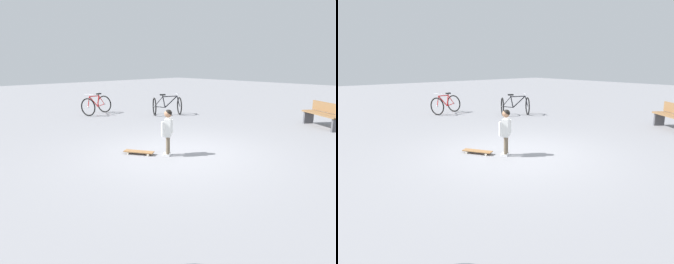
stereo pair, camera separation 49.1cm
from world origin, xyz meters
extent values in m
plane|color=gray|center=(0.00, 0.00, 0.00)|extent=(50.00, 50.00, 0.00)
cylinder|color=brown|center=(0.03, 0.34, 0.24)|extent=(0.08, 0.08, 0.42)
cube|color=white|center=(0.06, 0.36, 0.03)|extent=(0.17, 0.16, 0.05)
cylinder|color=brown|center=(0.10, 0.26, 0.24)|extent=(0.08, 0.08, 0.42)
cube|color=white|center=(0.13, 0.27, 0.03)|extent=(0.17, 0.16, 0.05)
cube|color=white|center=(0.07, 0.30, 0.65)|extent=(0.26, 0.27, 0.40)
cylinder|color=white|center=(0.05, 0.48, 0.65)|extent=(0.06, 0.06, 0.32)
cylinder|color=white|center=(0.12, 0.14, 0.65)|extent=(0.06, 0.06, 0.32)
sphere|color=#9E7051|center=(0.07, 0.30, 0.96)|extent=(0.17, 0.17, 0.17)
sphere|color=black|center=(0.06, 0.29, 0.98)|extent=(0.16, 0.16, 0.16)
cube|color=olive|center=(0.60, 0.73, 0.07)|extent=(0.70, 0.53, 0.02)
cube|color=#B7B7BC|center=(0.81, 0.86, 0.05)|extent=(0.08, 0.11, 0.02)
cube|color=#B7B7BC|center=(0.39, 0.60, 0.05)|extent=(0.08, 0.11, 0.02)
cylinder|color=beige|center=(0.77, 0.92, 0.03)|extent=(0.06, 0.05, 0.06)
cylinder|color=beige|center=(0.84, 0.79, 0.03)|extent=(0.06, 0.05, 0.06)
cylinder|color=beige|center=(0.35, 0.66, 0.03)|extent=(0.06, 0.05, 0.06)
cylinder|color=beige|center=(0.42, 0.54, 0.03)|extent=(0.06, 0.05, 0.06)
torus|color=black|center=(3.83, -3.87, 0.36)|extent=(0.63, 0.41, 0.71)
torus|color=black|center=(4.36, -3.00, 0.36)|extent=(0.63, 0.41, 0.71)
cylinder|color=#B7B7BC|center=(3.83, -3.87, 0.36)|extent=(0.08, 0.08, 0.06)
cylinder|color=#B7B7BC|center=(4.36, -3.00, 0.36)|extent=(0.08, 0.08, 0.06)
cylinder|color=black|center=(4.01, -3.57, 0.53)|extent=(0.30, 0.46, 0.48)
cylinder|color=black|center=(4.04, -3.53, 0.75)|extent=(0.34, 0.52, 0.06)
cylinder|color=black|center=(4.17, -3.32, 0.54)|extent=(0.11, 0.14, 0.48)
cylinder|color=black|center=(4.25, -3.18, 0.33)|extent=(0.25, 0.38, 0.08)
cylinder|color=black|center=(4.28, -3.14, 0.55)|extent=(0.21, 0.31, 0.40)
cylinder|color=black|center=(3.86, -3.83, 0.56)|extent=(0.10, 0.13, 0.41)
cube|color=black|center=(4.19, -3.28, 0.82)|extent=(0.20, 0.24, 0.05)
cylinder|color=#B7B7BC|center=(3.88, -3.78, 0.84)|extent=(0.41, 0.26, 0.02)
torus|color=black|center=(6.02, -0.99, 0.36)|extent=(0.68, 0.30, 0.71)
torus|color=black|center=(6.39, -1.95, 0.36)|extent=(0.68, 0.30, 0.71)
cylinder|color=#B7B7BC|center=(6.02, -0.99, 0.36)|extent=(0.08, 0.08, 0.06)
cylinder|color=#B7B7BC|center=(6.39, -1.95, 0.36)|extent=(0.08, 0.08, 0.06)
cylinder|color=red|center=(6.15, -1.32, 0.53)|extent=(0.22, 0.50, 0.48)
cylinder|color=red|center=(6.16, -1.36, 0.75)|extent=(0.24, 0.57, 0.06)
cylinder|color=red|center=(6.25, -1.59, 0.54)|extent=(0.09, 0.14, 0.48)
cylinder|color=red|center=(6.31, -1.75, 0.33)|extent=(0.18, 0.41, 0.08)
cylinder|color=red|center=(6.33, -1.79, 0.55)|extent=(0.15, 0.34, 0.40)
cylinder|color=red|center=(6.04, -1.04, 0.56)|extent=(0.08, 0.13, 0.41)
cube|color=black|center=(6.27, -1.64, 0.82)|extent=(0.17, 0.24, 0.05)
cylinder|color=#B7B7BC|center=(6.06, -1.09, 0.84)|extent=(0.44, 0.19, 0.02)
cube|color=brown|center=(-1.11, -5.47, 0.44)|extent=(1.58, 1.23, 0.05)
cube|color=#4C4C51|center=(-0.52, -5.84, 0.20)|extent=(0.26, 0.34, 0.39)
camera|label=1|loc=(-4.84, 4.91, 2.09)|focal=32.90mm
camera|label=2|loc=(-5.17, 4.54, 2.09)|focal=32.90mm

